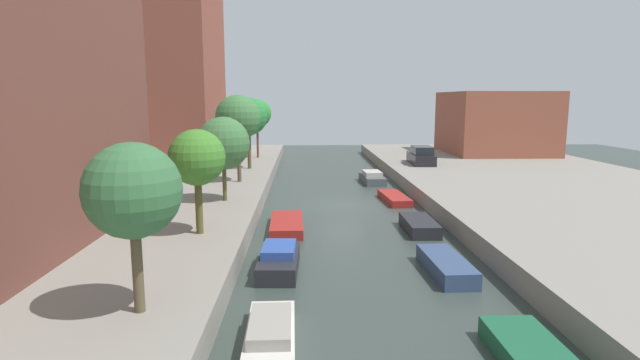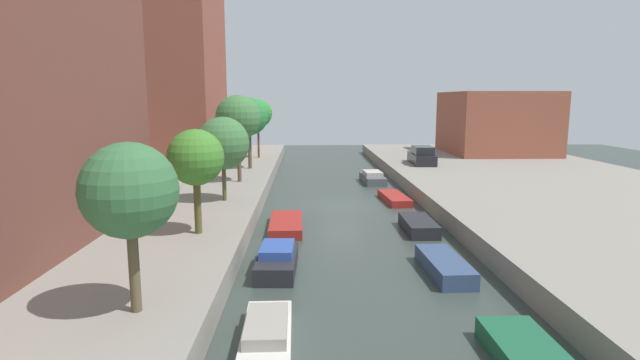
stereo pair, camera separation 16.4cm
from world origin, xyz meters
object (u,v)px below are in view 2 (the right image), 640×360
moored_boat_left_0 (267,337)px  street_tree_0 (129,191)px  street_tree_3 (238,118)px  street_tree_4 (249,117)px  moored_boat_left_2 (286,224)px  street_tree_2 (223,143)px  street_tree_5 (258,114)px  moored_boat_right_4 (373,178)px  moored_boat_left_1 (277,260)px  low_block_right (496,123)px  parked_car (422,156)px  moored_boat_right_2 (419,226)px  moored_boat_right_0 (526,353)px  apartment_tower_far (163,20)px  moored_boat_right_1 (444,266)px  street_tree_1 (196,158)px  moored_boat_right_3 (394,198)px

moored_boat_left_0 → street_tree_0: bearing=175.5°
street_tree_0 → street_tree_3: 21.59m
street_tree_4 → moored_boat_left_2: 17.16m
street_tree_2 → street_tree_5: size_ratio=0.83×
moored_boat_right_4 → street_tree_3: bearing=-153.4°
street_tree_3 → moored_boat_left_2: 11.26m
moored_boat_left_1 → low_block_right: bearing=57.4°
street_tree_5 → moored_boat_left_0: 36.86m
street_tree_5 → moored_boat_left_2: size_ratio=1.28×
parked_car → moored_boat_right_2: parked_car is taller
moored_boat_right_0 → moored_boat_right_4: (-0.19, 27.89, 0.12)m
street_tree_3 → street_tree_4: (0.00, 6.68, -0.14)m
apartment_tower_far → moored_boat_left_2: size_ratio=5.91×
street_tree_0 → moored_boat_left_1: (3.50, 5.90, -3.89)m
moored_boat_right_1 → street_tree_1: bearing=165.3°
street_tree_4 → moored_boat_left_1: size_ratio=1.60×
moored_boat_left_1 → street_tree_2: bearing=111.1°
apartment_tower_far → street_tree_5: apartment_tower_far is taller
parked_car → moored_boat_left_0: 33.15m
street_tree_5 → moored_boat_right_0: 39.06m
moored_boat_left_0 → moored_boat_right_1: (6.46, 5.63, -0.01)m
low_block_right → parked_car: low_block_right is taller
apartment_tower_far → moored_boat_left_1: 36.28m
moored_boat_right_4 → street_tree_1: bearing=-118.4°
street_tree_1 → moored_boat_left_1: bearing=-30.7°
street_tree_3 → moored_boat_right_1: 19.73m
street_tree_2 → moored_boat_right_2: size_ratio=1.37×
apartment_tower_far → street_tree_5: (9.05, -0.94, -8.93)m
apartment_tower_far → moored_boat_right_3: (19.56, -17.89, -14.03)m
street_tree_1 → street_tree_5: size_ratio=0.78×
street_tree_1 → moored_boat_left_0: bearing=-66.7°
moored_boat_left_0 → moored_boat_right_0: moored_boat_left_0 is taller
street_tree_1 → moored_boat_left_2: street_tree_1 is taller
apartment_tower_far → moored_boat_left_2: 31.13m
low_block_right → moored_boat_right_1: bearing=-113.6°
street_tree_2 → street_tree_3: 6.69m
moored_boat_right_1 → moored_boat_right_4: moored_boat_right_4 is taller
street_tree_1 → parked_car: size_ratio=0.92×
street_tree_1 → moored_boat_right_1: 11.06m
street_tree_0 → street_tree_2: size_ratio=0.97×
low_block_right → street_tree_1: low_block_right is taller
street_tree_3 → moored_boat_right_4: street_tree_3 is taller
apartment_tower_far → street_tree_5: 12.75m
street_tree_4 → moored_boat_right_0: street_tree_4 is taller
street_tree_1 → moored_boat_right_3: street_tree_1 is taller
street_tree_2 → moored_boat_left_2: bearing=-37.2°
apartment_tower_far → moored_boat_left_0: (12.59, -37.28, -13.92)m
moored_boat_left_2 → moored_boat_right_3: bearing=44.8°
street_tree_3 → moored_boat_right_1: size_ratio=1.56×
street_tree_1 → moored_boat_right_1: size_ratio=1.16×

